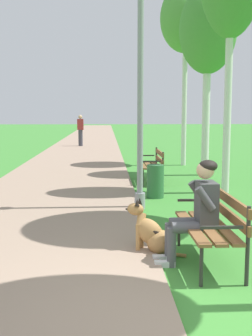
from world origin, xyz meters
name	(u,v)px	position (x,y,z in m)	size (l,w,h in m)	color
ground_plane	(204,321)	(0.00, 0.00, 0.00)	(120.00, 120.00, 0.00)	#3D8433
paved_path	(89,140)	(-1.95, 24.00, 0.02)	(3.48, 60.00, 0.04)	gray
park_bench_near	(214,222)	(0.43, 1.44, 0.51)	(0.55, 1.50, 0.85)	brown
park_bench_mid	(152,163)	(0.33, 7.42, 0.51)	(0.55, 1.50, 0.85)	brown
person_seated_on_near_bench	(197,208)	(0.22, 1.44, 0.68)	(0.74, 0.49, 1.25)	#4C4C51
dog_shepherd	(153,234)	(-0.26, 1.83, 0.26)	(0.78, 0.47, 0.71)	#B27F47
lamp_post_near	(140,82)	(-0.22, 4.42, 2.34)	(0.24, 0.24, 4.52)	gray
birch_tree_fourth	(208,32)	(1.98, 8.68, 4.00)	(1.58, 1.65, 5.26)	silver
birch_tree_fifth	(186,19)	(1.77, 11.01, 4.81)	(1.68, 1.80, 5.98)	silver
litter_bin	(155,181)	(0.19, 5.46, 0.35)	(0.36, 0.36, 0.70)	#2D6638
pedestrian_distant	(80,131)	(-2.18, 19.06, 0.84)	(0.32, 0.22, 1.65)	#383842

